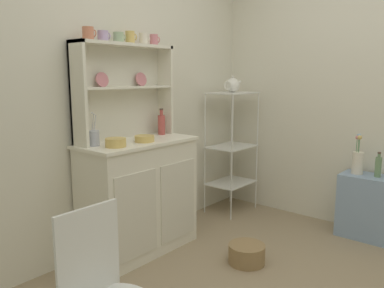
% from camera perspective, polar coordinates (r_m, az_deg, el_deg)
% --- Properties ---
extents(wall_back, '(3.84, 0.05, 2.50)m').
position_cam_1_polar(wall_back, '(3.15, -11.40, 7.38)').
color(wall_back, silver).
rests_on(wall_back, ground).
extents(hutch_cabinet, '(0.94, 0.45, 0.89)m').
position_cam_1_polar(hutch_cabinet, '(3.09, -7.77, -7.48)').
color(hutch_cabinet, silver).
rests_on(hutch_cabinet, ground).
extents(hutch_shelf_unit, '(0.88, 0.18, 0.73)m').
position_cam_1_polar(hutch_shelf_unit, '(3.08, -10.22, 8.61)').
color(hutch_shelf_unit, silver).
rests_on(hutch_shelf_unit, hutch_cabinet).
extents(bakers_rack, '(0.48, 0.35, 1.22)m').
position_cam_1_polar(bakers_rack, '(3.94, 5.86, 0.60)').
color(bakers_rack, silver).
rests_on(bakers_rack, ground).
extents(side_shelf_blue, '(0.28, 0.48, 0.55)m').
position_cam_1_polar(side_shelf_blue, '(3.69, 24.63, -8.44)').
color(side_shelf_blue, '#849EBC').
rests_on(side_shelf_blue, ground).
extents(wire_chair, '(0.36, 0.36, 0.85)m').
position_cam_1_polar(wire_chair, '(1.75, -13.22, -19.97)').
color(wire_chair, white).
rests_on(wire_chair, ground).
extents(floor_basket, '(0.27, 0.27, 0.14)m').
position_cam_1_polar(floor_basket, '(3.03, 8.06, -15.72)').
color(floor_basket, '#93754C').
rests_on(floor_basket, ground).
extents(cup_terracotta_0, '(0.09, 0.08, 0.09)m').
position_cam_1_polar(cup_terracotta_0, '(2.86, -15.03, 15.45)').
color(cup_terracotta_0, '#C67556').
rests_on(cup_terracotta_0, hutch_shelf_unit).
extents(cup_lilac_1, '(0.09, 0.08, 0.08)m').
position_cam_1_polar(cup_lilac_1, '(2.93, -12.96, 15.25)').
color(cup_lilac_1, '#B79ECC').
rests_on(cup_lilac_1, hutch_shelf_unit).
extents(cup_sage_2, '(0.09, 0.08, 0.08)m').
position_cam_1_polar(cup_sage_2, '(3.02, -10.75, 15.17)').
color(cup_sage_2, '#9EB78E').
rests_on(cup_sage_2, hutch_shelf_unit).
extents(cup_gold_3, '(0.08, 0.07, 0.09)m').
position_cam_1_polar(cup_gold_3, '(3.10, -9.09, 15.26)').
color(cup_gold_3, '#DBB760').
rests_on(cup_gold_3, hutch_shelf_unit).
extents(cup_cream_4, '(0.08, 0.07, 0.09)m').
position_cam_1_polar(cup_cream_4, '(3.19, -7.14, 15.13)').
color(cup_cream_4, silver).
rests_on(cup_cream_4, hutch_shelf_unit).
extents(cup_rose_5, '(0.08, 0.07, 0.09)m').
position_cam_1_polar(cup_rose_5, '(3.27, -5.61, 15.01)').
color(cup_rose_5, '#D17A84').
rests_on(cup_rose_5, hutch_shelf_unit).
extents(bowl_mixing_large, '(0.15, 0.15, 0.06)m').
position_cam_1_polar(bowl_mixing_large, '(2.76, -11.18, 0.21)').
color(bowl_mixing_large, '#DBB760').
rests_on(bowl_mixing_large, hutch_cabinet).
extents(bowl_floral_medium, '(0.15, 0.15, 0.05)m').
position_cam_1_polar(bowl_floral_medium, '(2.94, -7.02, 0.79)').
color(bowl_floral_medium, '#DBB760').
rests_on(bowl_floral_medium, hutch_cabinet).
extents(jam_bottle, '(0.06, 0.06, 0.22)m').
position_cam_1_polar(jam_bottle, '(3.28, -4.51, 2.96)').
color(jam_bottle, '#B74C47').
rests_on(jam_bottle, hutch_cabinet).
extents(utensil_jar, '(0.08, 0.08, 0.24)m').
position_cam_1_polar(utensil_jar, '(2.83, -14.28, 0.91)').
color(utensil_jar, '#B2B7C6').
rests_on(utensil_jar, hutch_cabinet).
extents(porcelain_teapot, '(0.23, 0.14, 0.16)m').
position_cam_1_polar(porcelain_teapot, '(3.88, 6.00, 8.63)').
color(porcelain_teapot, white).
rests_on(porcelain_teapot, bakers_rack).
extents(flower_vase, '(0.10, 0.10, 0.35)m').
position_cam_1_polar(flower_vase, '(3.62, 23.24, -2.34)').
color(flower_vase, silver).
rests_on(flower_vase, side_shelf_blue).
extents(oil_bottle, '(0.05, 0.05, 0.21)m').
position_cam_1_polar(oil_bottle, '(3.58, 25.79, -3.01)').
color(oil_bottle, '#6B8C60').
rests_on(oil_bottle, side_shelf_blue).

